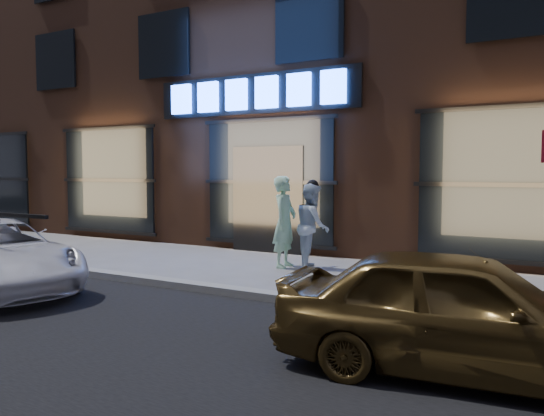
{
  "coord_description": "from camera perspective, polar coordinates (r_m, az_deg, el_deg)",
  "views": [
    {
      "loc": [
        5.91,
        -6.51,
        1.85
      ],
      "look_at": [
        1.4,
        1.6,
        1.2
      ],
      "focal_mm": 35.0,
      "sensor_mm": 36.0,
      "label": 1
    }
  ],
  "objects": [
    {
      "name": "man_bowtie",
      "position": [
        10.16,
        1.37,
        -1.49
      ],
      "size": [
        0.47,
        0.67,
        1.75
      ],
      "primitive_type": "imported",
      "rotation": [
        0.0,
        0.0,
        1.65
      ],
      "color": "#ADE4B5",
      "rests_on": "ground"
    },
    {
      "name": "storefront_building",
      "position": [
        16.0,
        7.0,
        15.87
      ],
      "size": [
        30.2,
        8.28,
        10.3
      ],
      "color": "#54301E",
      "rests_on": "ground"
    },
    {
      "name": "gold_sedan",
      "position": [
        5.16,
        19.85,
        -10.49
      ],
      "size": [
        3.52,
        1.7,
        1.16
      ],
      "primitive_type": "imported",
      "rotation": [
        0.0,
        0.0,
        1.67
      ],
      "color": "brown",
      "rests_on": "ground"
    },
    {
      "name": "curb",
      "position": [
        8.97,
        -13.01,
        -7.6
      ],
      "size": [
        60.0,
        0.25,
        0.12
      ],
      "primitive_type": "cube",
      "color": "gray",
      "rests_on": "ground"
    },
    {
      "name": "man_cap",
      "position": [
        10.13,
        4.37,
        -1.9
      ],
      "size": [
        0.91,
        0.98,
        1.62
      ],
      "primitive_type": "imported",
      "rotation": [
        0.0,
        0.0,
        2.07
      ],
      "color": "white",
      "rests_on": "ground"
    },
    {
      "name": "ground",
      "position": [
        8.98,
        -13.0,
        -7.98
      ],
      "size": [
        90.0,
        90.0,
        0.0
      ],
      "primitive_type": "plane",
      "color": "slate",
      "rests_on": "ground"
    }
  ]
}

